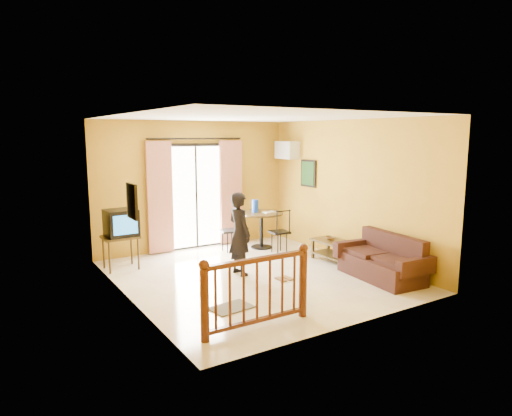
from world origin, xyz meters
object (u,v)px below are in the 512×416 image
coffee_table (334,248)px  sofa (383,262)px  standing_person (239,234)px  television (121,223)px  dining_table (261,220)px

coffee_table → sofa: bearing=-90.0°
standing_person → television: bearing=46.3°
dining_table → coffee_table: (0.63, -1.71, -0.36)m
coffee_table → standing_person: size_ratio=0.63×
coffee_table → dining_table: bearing=110.1°
sofa → television: bearing=146.9°
television → standing_person: size_ratio=0.38×
dining_table → standing_person: (-1.39, -1.44, 0.11)m
dining_table → coffee_table: bearing=-69.9°
television → sofa: size_ratio=0.34×
television → standing_person: 2.24m
television → sofa: 4.82m
coffee_table → sofa: size_ratio=0.55×
television → dining_table: bearing=-2.7°
standing_person → sofa: bearing=-130.4°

